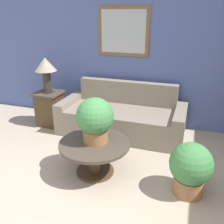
% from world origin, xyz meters
% --- Properties ---
extents(wall_back, '(7.98, 0.09, 2.60)m').
position_xyz_m(wall_back, '(-0.00, 2.97, 1.31)').
color(wall_back, '#5166A8').
rests_on(wall_back, ground_plane).
extents(couch_main, '(2.14, 0.91, 0.84)m').
position_xyz_m(couch_main, '(-0.08, 2.43, 0.28)').
color(couch_main, gray).
rests_on(couch_main, ground_plane).
extents(coffee_table, '(0.91, 0.91, 0.45)m').
position_xyz_m(coffee_table, '(-0.07, 1.14, 0.32)').
color(coffee_table, '#4C3823').
rests_on(coffee_table, ground_plane).
extents(side_table, '(0.46, 0.46, 0.63)m').
position_xyz_m(side_table, '(-1.46, 2.30, 0.32)').
color(side_table, '#4C3823').
rests_on(side_table, ground_plane).
extents(table_lamp, '(0.38, 0.38, 0.63)m').
position_xyz_m(table_lamp, '(-1.46, 2.30, 1.08)').
color(table_lamp, '#2D2823').
rests_on(table_lamp, side_table).
extents(potted_plant_on_table, '(0.47, 0.47, 0.58)m').
position_xyz_m(potted_plant_on_table, '(-0.07, 1.18, 0.75)').
color(potted_plant_on_table, '#9E6B42').
rests_on(potted_plant_on_table, coffee_table).
extents(potted_plant_floor, '(0.49, 0.49, 0.64)m').
position_xyz_m(potted_plant_floor, '(1.12, 1.11, 0.34)').
color(potted_plant_floor, '#9E6B42').
rests_on(potted_plant_floor, ground_plane).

